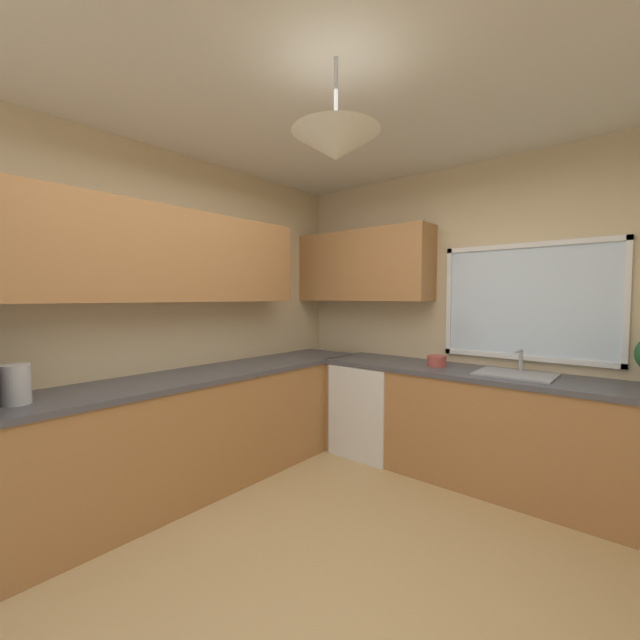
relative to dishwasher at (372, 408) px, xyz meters
name	(u,v)px	position (x,y,z in m)	size (l,w,h in m)	color
ground_plane	(335,581)	(0.81, -1.63, -0.43)	(8.67, 8.67, 0.00)	tan
room_shell	(335,252)	(0.46, -1.18, 1.35)	(3.68, 4.06, 2.71)	beige
counter_run_left	(181,435)	(-0.66, -1.63, 0.02)	(0.65, 3.67, 0.90)	#AD7542
counter_run_back	(483,427)	(1.02, 0.03, 0.02)	(2.77, 0.65, 0.90)	#AD7542
dishwasher	(372,408)	(0.00, 0.00, 0.00)	(0.60, 0.60, 0.85)	white
kettle	(16,385)	(-0.64, -2.63, 0.58)	(0.14, 0.14, 0.22)	#B7B7BC
sink_assembly	(515,374)	(1.25, 0.04, 0.48)	(0.54, 0.40, 0.19)	#9EA0A5
bowl	(437,361)	(0.63, 0.03, 0.52)	(0.16, 0.16, 0.09)	#B74C42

